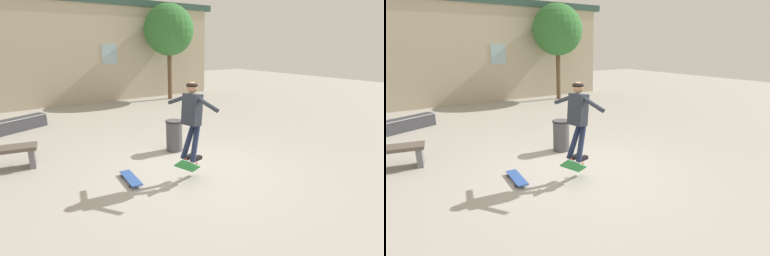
{
  "view_description": "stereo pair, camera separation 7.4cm",
  "coord_description": "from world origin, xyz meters",
  "views": [
    {
      "loc": [
        -3.41,
        -4.81,
        2.66
      ],
      "look_at": [
        -0.24,
        -0.24,
        1.09
      ],
      "focal_mm": 28.0,
      "sensor_mm": 36.0,
      "label": 1
    },
    {
      "loc": [
        -3.34,
        -4.85,
        2.66
      ],
      "look_at": [
        -0.24,
        -0.24,
        1.09
      ],
      "focal_mm": 28.0,
      "sensor_mm": 36.0,
      "label": 2
    }
  ],
  "objects": [
    {
      "name": "skateboard_resting",
      "position": [
        -1.28,
        0.4,
        0.07
      ],
      "size": [
        0.29,
        0.83,
        0.08
      ],
      "rotation": [
        0.0,
        0.0,
        1.49
      ],
      "color": "#2D519E",
      "rests_on": "ground_plane"
    },
    {
      "name": "trash_bin",
      "position": [
        0.38,
        1.45,
        0.42
      ],
      "size": [
        0.45,
        0.45,
        0.8
      ],
      "color": "#47474C",
      "rests_on": "ground_plane"
    },
    {
      "name": "skater",
      "position": [
        -0.24,
        -0.24,
        1.37
      ],
      "size": [
        0.42,
        1.22,
        1.55
      ],
      "rotation": [
        0.0,
        0.0,
        0.25
      ],
      "color": "#282D38"
    },
    {
      "name": "skate_ledge",
      "position": [
        -2.87,
        5.74,
        0.21
      ],
      "size": [
        2.04,
        1.25,
        0.41
      ],
      "rotation": [
        0.0,
        0.0,
        0.45
      ],
      "color": "#38383D",
      "rests_on": "ground_plane"
    },
    {
      "name": "tree_right",
      "position": [
        4.18,
        8.06,
        3.29
      ],
      "size": [
        2.39,
        2.39,
        4.5
      ],
      "color": "brown",
      "rests_on": "ground_plane"
    },
    {
      "name": "ground_plane",
      "position": [
        0.0,
        0.0,
        0.0
      ],
      "size": [
        40.0,
        40.0,
        0.0
      ],
      "primitive_type": "plane",
      "color": "#A39E93"
    },
    {
      "name": "building_backdrop",
      "position": [
        -0.02,
        9.29,
        2.4
      ],
      "size": [
        14.88,
        0.52,
        5.53
      ],
      "color": "#B7A88E",
      "rests_on": "ground_plane"
    },
    {
      "name": "skateboard_flipping",
      "position": [
        -0.34,
        -0.24,
        0.32
      ],
      "size": [
        0.77,
        0.44,
        0.54
      ],
      "rotation": [
        0.0,
        0.0,
        0.45
      ],
      "color": "#237F38"
    }
  ]
}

